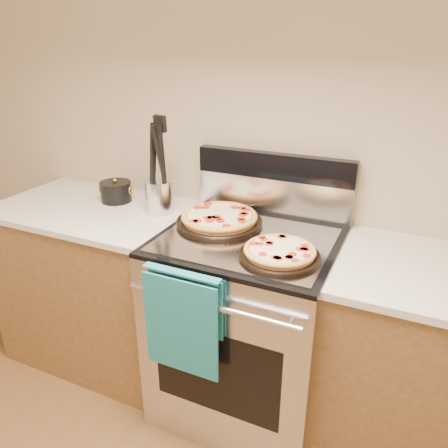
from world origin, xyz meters
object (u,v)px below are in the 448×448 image
at_px(range_body, 246,328).
at_px(pepperoni_pizza_front, 280,252).
at_px(saucepan, 116,192).
at_px(utensil_crock, 159,197).
at_px(pepperoni_pizza_back, 219,219).

relative_size(range_body, pepperoni_pizza_front, 2.88).
bearing_deg(saucepan, pepperoni_pizza_front, -15.97).
height_order(pepperoni_pizza_front, utensil_crock, utensil_crock).
distance_m(pepperoni_pizza_front, saucepan, 1.04).
xyz_separation_m(pepperoni_pizza_back, saucepan, (-0.65, 0.09, 0.01)).
xyz_separation_m(range_body, utensil_crock, (-0.52, 0.11, 0.54)).
relative_size(range_body, utensil_crock, 5.45).
relative_size(pepperoni_pizza_front, saucepan, 1.96).
bearing_deg(pepperoni_pizza_back, pepperoni_pizza_front, -29.53).
bearing_deg(pepperoni_pizza_back, saucepan, 172.43).
bearing_deg(pepperoni_pizza_back, utensil_crock, 172.81).
xyz_separation_m(pepperoni_pizza_back, utensil_crock, (-0.35, 0.04, 0.04)).
bearing_deg(range_body, pepperoni_pizza_front, -35.84).
relative_size(utensil_crock, saucepan, 1.04).
distance_m(range_body, pepperoni_pizza_back, 0.54).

